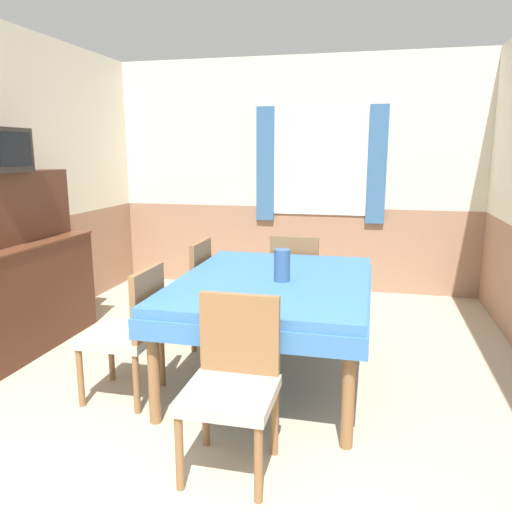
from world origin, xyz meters
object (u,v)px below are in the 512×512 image
Objects in this scene: chair_left_far at (186,288)px; sideboard at (19,275)px; chair_head_window at (296,278)px; chair_left_near at (130,329)px; dining_table at (274,292)px; vase at (282,265)px; chair_head_near at (233,378)px.

chair_left_far is 1.32m from sideboard.
chair_head_window is 1.00× the size of chair_left_near.
dining_table is 7.88× the size of vase.
chair_left_near is 0.61× the size of sideboard.
sideboard reaches higher than chair_left_near.
chair_left_near is at bearing -180.00° from chair_left_far.
sideboard is at bearing -154.98° from chair_head_window.
vase is (0.07, -0.06, 0.21)m from dining_table.
chair_left_far is 1.12m from vase.
sideboard is (-2.07, 0.06, -0.01)m from dining_table.
chair_head_near is at bearing -27.86° from sideboard.
vase is (0.07, 0.97, 0.36)m from chair_head_near.
chair_head_window is at bearing 93.56° from vase.
chair_head_near reaches higher than dining_table.
sideboard is (-2.07, 1.10, 0.14)m from chair_head_near.
chair_head_near is (0.00, -1.03, -0.16)m from dining_table.
dining_table is 1.97× the size of chair_left_near.
chair_head_near is at bearing -90.00° from chair_head_window.
chair_head_window and chair_head_near have the same top height.
chair_left_far is 1.74m from chair_head_near.
chair_head_near is (0.83, -0.54, 0.00)m from chair_left_near.
chair_head_near is at bearing -151.40° from chair_left_far.
chair_left_near is at bearing -32.85° from chair_head_near.
chair_head_near is 0.61× the size of sideboard.
vase reaches higher than chair_head_near.
sideboard is 6.58× the size of vase.
chair_left_near is 0.99m from chair_head_near.
chair_head_window is at bearing 25.02° from sideboard.
chair_head_window is 1.00× the size of chair_left_far.
sideboard is at bearing 109.13° from chair_left_far.
chair_left_near is at bearing -149.29° from dining_table.
vase is at bearing -121.52° from chair_left_far.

